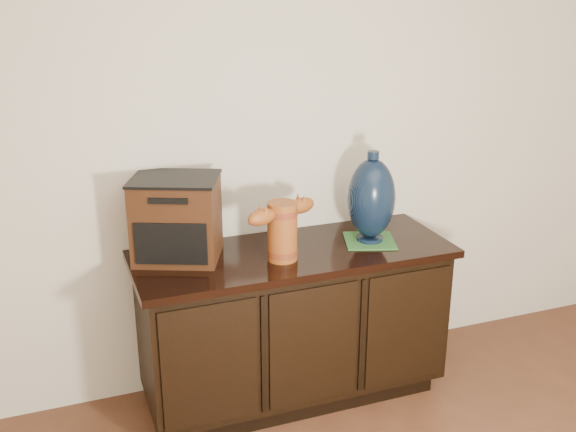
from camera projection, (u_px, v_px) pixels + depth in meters
name	position (u px, v px, depth m)	size (l,w,h in m)	color
sideboard	(293.00, 322.00, 3.18)	(1.46, 0.56, 0.75)	black
terracotta_vessel	(282.00, 228.00, 2.92)	(0.37, 0.20, 0.26)	#9C4F1C
tv_radio	(177.00, 218.00, 2.92)	(0.45, 0.41, 0.37)	#361C0D
green_mat	(370.00, 241.00, 3.17)	(0.23, 0.23, 0.01)	#2D622C
lamp_base	(371.00, 199.00, 3.10)	(0.28, 0.28, 0.43)	black
spray_can	(288.00, 228.00, 3.09)	(0.06, 0.06, 0.17)	#561A0E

